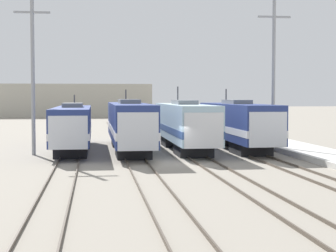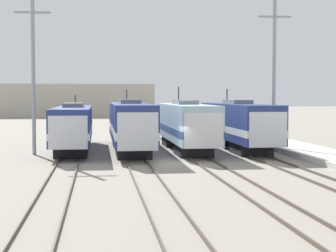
{
  "view_description": "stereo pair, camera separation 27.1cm",
  "coord_description": "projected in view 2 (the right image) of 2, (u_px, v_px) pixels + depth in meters",
  "views": [
    {
      "loc": [
        -5.24,
        -38.64,
        4.63
      ],
      "look_at": [
        0.04,
        1.5,
        2.45
      ],
      "focal_mm": 60.0,
      "sensor_mm": 36.0,
      "label": 1
    },
    {
      "loc": [
        -4.97,
        -38.68,
        4.63
      ],
      "look_at": [
        0.04,
        1.5,
        2.45
      ],
      "focal_mm": 60.0,
      "sensor_mm": 36.0,
      "label": 2
    }
  ],
  "objects": [
    {
      "name": "depot_building",
      "position": [
        71.0,
        100.0,
        127.59
      ],
      "size": [
        36.73,
        15.15,
        7.24
      ],
      "color": "#B2AD9E",
      "rests_on": "ground_plane"
    },
    {
      "name": "rail_pair_far_left",
      "position": [
        68.0,
        163.0,
        38.31
      ],
      "size": [
        1.51,
        120.0,
        0.15
      ],
      "color": "#4C4238",
      "rests_on": "ground_plane"
    },
    {
      "name": "platform",
      "position": [
        329.0,
        157.0,
        40.62
      ],
      "size": [
        4.0,
        120.0,
        0.41
      ],
      "color": "beige",
      "rests_on": "ground_plane"
    },
    {
      "name": "rail_pair_center_left",
      "position": [
        137.0,
        162.0,
        38.89
      ],
      "size": [
        1.51,
        120.0,
        0.15
      ],
      "color": "#4C4238",
      "rests_on": "ground_plane"
    },
    {
      "name": "ground_plane",
      "position": [
        170.0,
        162.0,
        39.19
      ],
      "size": [
        400.0,
        400.0,
        0.0
      ],
      "primitive_type": "plane",
      "color": "gray"
    },
    {
      "name": "catenary_tower_right",
      "position": [
        274.0,
        72.0,
        46.18
      ],
      "size": [
        2.79,
        0.3,
        12.63
      ],
      "color": "gray",
      "rests_on": "ground_plane"
    },
    {
      "name": "rail_pair_center_right",
      "position": [
        203.0,
        161.0,
        39.47
      ],
      "size": [
        1.51,
        120.0,
        0.15
      ],
      "color": "#4C4238",
      "rests_on": "ground_plane"
    },
    {
      "name": "locomotive_far_right",
      "position": [
        239.0,
        124.0,
        48.25
      ],
      "size": [
        3.06,
        17.97,
        5.28
      ],
      "color": "black",
      "rests_on": "ground_plane"
    },
    {
      "name": "rail_pair_far_right",
      "position": [
        268.0,
        160.0,
        40.05
      ],
      "size": [
        1.51,
        120.0,
        0.15
      ],
      "color": "#4C4238",
      "rests_on": "ground_plane"
    },
    {
      "name": "locomotive_center_right",
      "position": [
        186.0,
        125.0,
        47.11
      ],
      "size": [
        3.08,
        17.28,
        5.48
      ],
      "color": "#232326",
      "rests_on": "ground_plane"
    },
    {
      "name": "catenary_tower_left",
      "position": [
        33.0,
        71.0,
        43.78
      ],
      "size": [
        2.79,
        0.3,
        12.63
      ],
      "color": "gray",
      "rests_on": "ground_plane"
    },
    {
      "name": "locomotive_far_left",
      "position": [
        73.0,
        126.0,
        46.93
      ],
      "size": [
        2.96,
        18.14,
        4.73
      ],
      "color": "black",
      "rests_on": "ground_plane"
    },
    {
      "name": "locomotive_center_left",
      "position": [
        130.0,
        125.0,
        46.87
      ],
      "size": [
        3.04,
        20.11,
        5.21
      ],
      "color": "black",
      "rests_on": "ground_plane"
    }
  ]
}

